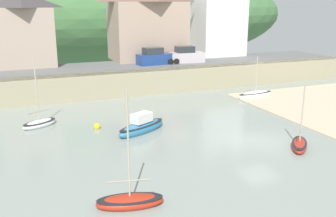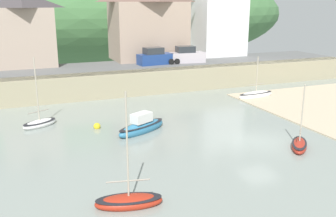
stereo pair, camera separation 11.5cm
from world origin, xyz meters
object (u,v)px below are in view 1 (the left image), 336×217
(dinghy_open_wooden, at_px, (255,95))
(sailboat_far_left, at_px, (299,144))
(waterfront_building_left, at_px, (23,28))
(sailboat_blue_trim, at_px, (130,201))
(waterfront_building_right, at_px, (219,9))
(waterfront_building_centre, at_px, (148,21))
(parked_car_by_wall, at_px, (186,56))
(parked_car_near_slipway, at_px, (154,57))
(motorboat_with_cabin, at_px, (142,127))
(rowboat_small_beached, at_px, (40,123))
(mooring_buoy, at_px, (97,126))

(dinghy_open_wooden, bearing_deg, sailboat_far_left, -118.97)
(waterfront_building_left, xyz_separation_m, sailboat_blue_trim, (3.12, -30.09, -6.29))
(waterfront_building_right, height_order, sailboat_blue_trim, waterfront_building_right)
(waterfront_building_centre, distance_m, parked_car_by_wall, 6.77)
(waterfront_building_left, bearing_deg, sailboat_blue_trim, -84.09)
(waterfront_building_centre, relative_size, dinghy_open_wooden, 2.12)
(waterfront_building_left, height_order, sailboat_blue_trim, waterfront_building_left)
(parked_car_by_wall, bearing_deg, parked_car_near_slipway, -175.24)
(dinghy_open_wooden, bearing_deg, parked_car_near_slipway, 120.01)
(waterfront_building_right, bearing_deg, waterfront_building_left, 180.00)
(motorboat_with_cabin, height_order, dinghy_open_wooden, dinghy_open_wooden)
(waterfront_building_left, relative_size, parked_car_near_slipway, 1.91)
(waterfront_building_centre, height_order, rowboat_small_beached, waterfront_building_centre)
(waterfront_building_left, height_order, parked_car_by_wall, waterfront_building_left)
(waterfront_building_left, relative_size, sailboat_far_left, 1.84)
(waterfront_building_centre, relative_size, mooring_buoy, 17.47)
(waterfront_building_left, relative_size, rowboat_small_beached, 1.48)
(sailboat_blue_trim, xyz_separation_m, mooring_buoy, (0.98, 12.00, -0.09))
(mooring_buoy, bearing_deg, parked_car_near_slipway, 54.50)
(waterfront_building_left, xyz_separation_m, waterfront_building_centre, (14.58, -0.00, 0.56))
(sailboat_blue_trim, relative_size, sailboat_far_left, 1.28)
(waterfront_building_right, xyz_separation_m, motorboat_with_cabin, (-17.63, -20.15, -8.03))
(waterfront_building_left, xyz_separation_m, parked_car_by_wall, (17.82, -4.50, -3.33))
(rowboat_small_beached, distance_m, parked_car_by_wall, 21.26)
(motorboat_with_cabin, bearing_deg, waterfront_building_centre, 42.04)
(waterfront_building_centre, bearing_deg, parked_car_near_slipway, -99.84)
(parked_car_by_wall, xyz_separation_m, mooring_buoy, (-13.72, -13.60, -3.05))
(waterfront_building_left, xyz_separation_m, rowboat_small_beached, (0.10, -15.89, -6.29))
(dinghy_open_wooden, relative_size, mooring_buoy, 8.24)
(waterfront_building_left, xyz_separation_m, motorboat_with_cabin, (7.00, -20.15, -6.13))
(waterfront_building_right, distance_m, mooring_buoy, 28.60)
(sailboat_blue_trim, distance_m, mooring_buoy, 12.04)
(sailboat_far_left, bearing_deg, waterfront_building_right, 22.54)
(sailboat_blue_trim, height_order, sailboat_far_left, sailboat_blue_trim)
(waterfront_building_left, relative_size, waterfront_building_right, 0.69)
(waterfront_building_right, relative_size, sailboat_blue_trim, 2.10)
(sailboat_far_left, bearing_deg, dinghy_open_wooden, 18.06)
(dinghy_open_wooden, bearing_deg, waterfront_building_centre, 107.99)
(sailboat_far_left, bearing_deg, mooring_buoy, 92.65)
(mooring_buoy, bearing_deg, waterfront_building_left, 102.76)
(sailboat_far_left, height_order, parked_car_by_wall, parked_car_by_wall)
(waterfront_building_right, relative_size, sailboat_far_left, 2.68)
(waterfront_building_right, height_order, motorboat_with_cabin, waterfront_building_right)
(parked_car_near_slipway, distance_m, parked_car_by_wall, 4.02)
(waterfront_building_centre, distance_m, sailboat_far_left, 28.03)
(waterfront_building_centre, xyz_separation_m, dinghy_open_wooden, (6.39, -14.37, -6.80))
(sailboat_blue_trim, bearing_deg, waterfront_building_right, 66.59)
(rowboat_small_beached, xyz_separation_m, parked_car_by_wall, (17.71, 11.39, 2.96))
(sailboat_far_left, relative_size, dinghy_open_wooden, 1.01)
(mooring_buoy, bearing_deg, dinghy_open_wooden, 12.45)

